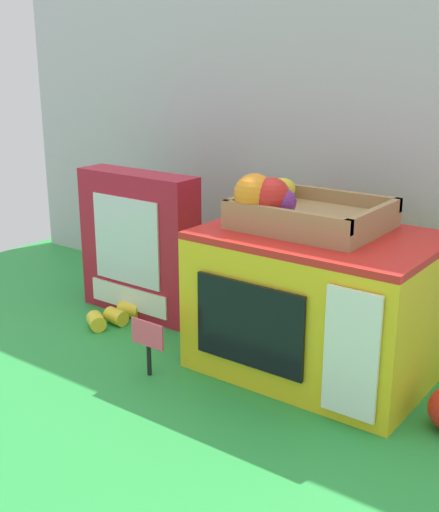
% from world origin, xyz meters
% --- Properties ---
extents(ground_plane, '(1.70, 1.70, 0.00)m').
position_xyz_m(ground_plane, '(0.00, 0.00, 0.00)').
color(ground_plane, green).
rests_on(ground_plane, ground).
extents(display_back_panel, '(1.61, 0.03, 0.79)m').
position_xyz_m(display_back_panel, '(0.00, 0.26, 0.40)').
color(display_back_panel, '#B7BABF').
rests_on(display_back_panel, ground).
extents(toy_microwave, '(0.39, 0.28, 0.25)m').
position_xyz_m(toy_microwave, '(0.20, -0.00, 0.12)').
color(toy_microwave, yellow).
rests_on(toy_microwave, ground).
extents(food_groups_crate, '(0.24, 0.20, 0.10)m').
position_xyz_m(food_groups_crate, '(0.15, 0.00, 0.28)').
color(food_groups_crate, '#A37F51').
rests_on(food_groups_crate, toy_microwave).
extents(cookie_set_box, '(0.28, 0.08, 0.30)m').
position_xyz_m(cookie_set_box, '(-0.23, 0.01, 0.15)').
color(cookie_set_box, '#B2192D').
rests_on(cookie_set_box, ground).
extents(price_sign, '(0.07, 0.01, 0.10)m').
position_xyz_m(price_sign, '(-0.02, -0.20, 0.07)').
color(price_sign, black).
rests_on(price_sign, ground).
extents(loose_toy_banana, '(0.07, 0.13, 0.03)m').
position_xyz_m(loose_toy_banana, '(-0.23, -0.07, 0.02)').
color(loose_toy_banana, yellow).
rests_on(loose_toy_banana, ground).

